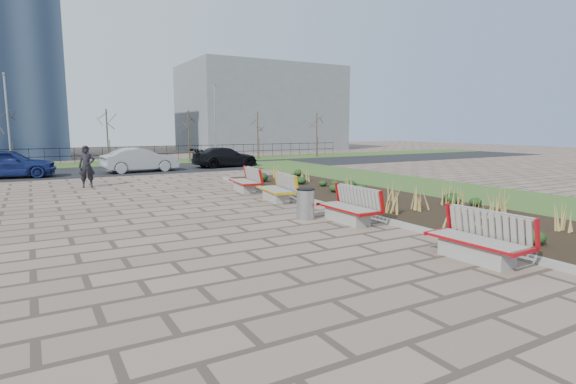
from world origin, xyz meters
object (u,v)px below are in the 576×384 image
bench_c (276,188)px  bench_d (244,180)px  bench_b (347,206)px  litter_bin (306,204)px  lamp_east (215,123)px  car_blue (8,163)px  car_silver (140,160)px  lamp_west (8,123)px  bench_a (476,237)px  car_black (225,157)px  pedestrian (87,167)px

bench_c → bench_d: 2.86m
bench_b → bench_d: (0.00, 7.25, 0.00)m
bench_b → litter_bin: bearing=129.2°
bench_c → lamp_east: 20.25m
car_blue → car_silver: 6.95m
bench_c → lamp_west: size_ratio=0.35×
litter_bin → car_silver: bearing=94.1°
bench_a → bench_c: same height
bench_d → car_black: bearing=78.4°
bench_d → bench_c: bearing=-83.3°
litter_bin → bench_a: bearing=-81.4°
bench_a → lamp_east: 28.77m
car_blue → car_silver: car_blue is taller
bench_c → car_blue: car_blue is taller
car_blue → lamp_west: (-0.00, 5.59, 2.23)m
bench_c → bench_a: bearing=-82.3°
bench_a → bench_b: same height
bench_d → car_black: size_ratio=0.45×
bench_b → bench_c: size_ratio=1.00×
bench_d → litter_bin: 6.32m
bench_c → litter_bin: (-0.81, -3.40, -0.04)m
car_silver → car_black: bearing=-88.3°
lamp_west → litter_bin: bearing=-70.3°
bench_a → car_blue: car_blue is taller
car_silver → bench_b: bearing=-179.0°
litter_bin → pedestrian: size_ratio=0.48×
car_black → lamp_west: lamp_west is taller
car_blue → lamp_east: size_ratio=0.78×
bench_c → pedestrian: pedestrian is taller
bench_a → lamp_west: lamp_west is taller
car_black → bench_a: bearing=166.1°
bench_a → litter_bin: bench_a is taller
pedestrian → car_blue: bearing=128.2°
litter_bin → lamp_east: (5.81, 22.85, 2.58)m
pedestrian → lamp_west: (-3.32, 11.69, 2.08)m
litter_bin → lamp_west: size_ratio=0.15×
litter_bin → lamp_east: 23.72m
car_black → lamp_west: size_ratio=0.77×
car_silver → lamp_west: lamp_west is taller
bench_c → bench_d: size_ratio=1.00×
bench_c → bench_b: bearing=-82.3°
bench_c → litter_bin: bearing=-95.7°
lamp_west → bench_d: bearing=-61.5°
car_blue → car_black: car_blue is taller
bench_b → car_blue: bearing=116.2°
pedestrian → lamp_west: bearing=115.5°
bench_b → litter_bin: size_ratio=2.29×
bench_c → car_black: 15.01m
litter_bin → lamp_west: 24.41m
car_black → lamp_west: bearing=64.4°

